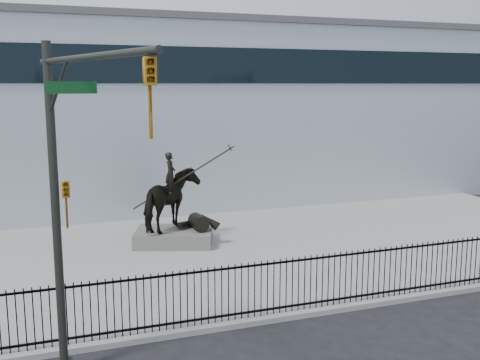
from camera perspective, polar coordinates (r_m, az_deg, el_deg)
name	(u,v)px	position (r m, az deg, el deg)	size (l,w,h in m)	color
ground	(352,329)	(15.06, 11.31, -14.63)	(120.00, 120.00, 0.00)	black
plaza	(253,251)	(20.93, 1.29, -7.20)	(30.00, 12.00, 0.15)	gray
building	(171,114)	(32.53, -7.06, 6.70)	(44.00, 14.00, 9.00)	#B3BAC3
picket_fence	(329,279)	(15.72, 9.03, -9.95)	(22.10, 0.10, 1.50)	black
statue_plinth	(174,237)	(21.64, -6.72, -5.74)	(2.88, 1.98, 0.54)	#585550
equestrian_statue	(175,201)	(21.31, -6.64, -2.12)	(3.49, 2.79, 3.12)	black
traffic_signal_left	(70,197)	(11.25, -16.93, -1.63)	(1.52, 4.84, 7.00)	#252822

